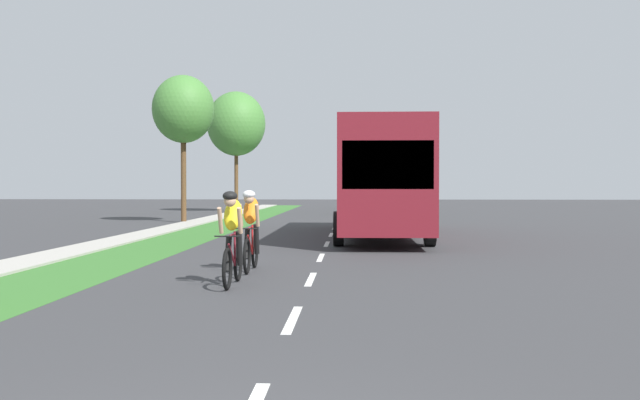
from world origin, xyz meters
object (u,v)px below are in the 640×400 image
(cyclist_lead, at_px, (233,237))
(street_tree_far, at_px, (236,124))
(bus_maroon, at_px, (379,176))
(street_tree_near, at_px, (183,110))
(pickup_silver, at_px, (367,197))
(suv_dark_green, at_px, (374,198))
(cyclist_trailing, at_px, (251,230))

(cyclist_lead, height_order, street_tree_far, street_tree_far)
(bus_maroon, distance_m, street_tree_near, 12.14)
(street_tree_far, bearing_deg, pickup_silver, 39.19)
(cyclist_lead, distance_m, bus_maroon, 11.87)
(bus_maroon, bearing_deg, cyclist_lead, -103.97)
(suv_dark_green, distance_m, street_tree_near, 13.89)
(cyclist_lead, distance_m, pickup_silver, 39.47)
(cyclist_trailing, xyz_separation_m, pickup_silver, (2.97, 37.38, 0.02))
(suv_dark_green, height_order, street_tree_far, street_tree_far)
(street_tree_far, bearing_deg, cyclist_trailing, -79.90)
(suv_dark_green, height_order, street_tree_near, street_tree_near)
(pickup_silver, relative_size, street_tree_far, 0.67)
(street_tree_far, bearing_deg, cyclist_lead, -80.53)
(bus_maroon, xyz_separation_m, pickup_silver, (0.13, 27.89, -1.15))
(cyclist_trailing, height_order, street_tree_far, street_tree_far)
(suv_dark_green, xyz_separation_m, street_tree_near, (-8.82, -9.90, 4.12))
(pickup_silver, distance_m, street_tree_far, 11.84)
(pickup_silver, xyz_separation_m, street_tree_far, (-8.40, -6.85, 4.74))
(cyclist_trailing, relative_size, bus_maroon, 0.15)
(suv_dark_green, bearing_deg, street_tree_near, -131.69)
(bus_maroon, relative_size, street_tree_near, 1.75)
(cyclist_lead, xyz_separation_m, suv_dark_green, (3.19, 29.48, 0.14))
(cyclist_trailing, xyz_separation_m, street_tree_near, (-5.64, 17.60, 4.26))
(cyclist_lead, bearing_deg, bus_maroon, 76.03)
(cyclist_trailing, height_order, suv_dark_green, suv_dark_green)
(suv_dark_green, bearing_deg, bus_maroon, -91.07)
(cyclist_lead, height_order, street_tree_near, street_tree_near)
(cyclist_trailing, height_order, bus_maroon, bus_maroon)
(bus_maroon, bearing_deg, suv_dark_green, 88.93)
(cyclist_lead, distance_m, street_tree_near, 20.81)
(street_tree_far, bearing_deg, bus_maroon, -68.53)
(cyclist_lead, relative_size, street_tree_far, 0.23)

